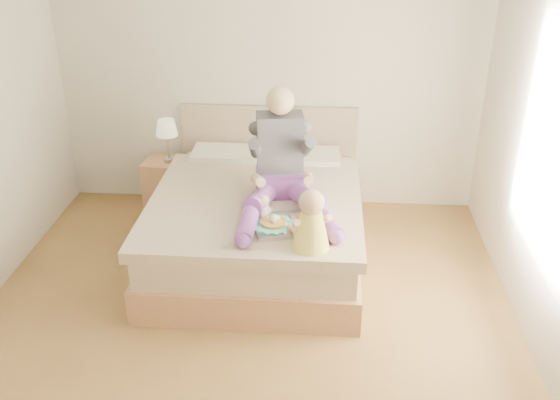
# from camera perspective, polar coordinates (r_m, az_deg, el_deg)

# --- Properties ---
(room) EXTENTS (4.02, 4.22, 2.71)m
(room) POSITION_cam_1_polar(r_m,az_deg,el_deg) (3.87, -2.73, 6.29)
(room) COLOR brown
(room) RESTS_ON ground
(bed) EXTENTS (1.70, 2.18, 1.00)m
(bed) POSITION_cam_1_polar(r_m,az_deg,el_deg) (5.35, -1.96, -1.69)
(bed) COLOR #9D6F49
(bed) RESTS_ON ground
(nightstand) EXTENTS (0.43, 0.39, 0.48)m
(nightstand) POSITION_cam_1_polar(r_m,az_deg,el_deg) (6.25, -10.31, 1.51)
(nightstand) COLOR #9D6F49
(nightstand) RESTS_ON ground
(lamp) EXTENTS (0.21, 0.21, 0.42)m
(lamp) POSITION_cam_1_polar(r_m,az_deg,el_deg) (6.02, -10.31, 6.31)
(lamp) COLOR #B0B2B7
(lamp) RESTS_ON nightstand
(adult) EXTENTS (0.77, 1.15, 0.92)m
(adult) POSITION_cam_1_polar(r_m,az_deg,el_deg) (4.89, 0.16, 2.84)
(adult) COLOR #713B94
(adult) RESTS_ON bed
(tray) EXTENTS (0.58, 0.50, 0.14)m
(tray) POSITION_cam_1_polar(r_m,az_deg,el_deg) (4.61, 0.64, -2.01)
(tray) COLOR #B0B2B7
(tray) RESTS_ON bed
(baby) EXTENTS (0.33, 0.39, 0.44)m
(baby) POSITION_cam_1_polar(r_m,az_deg,el_deg) (4.28, 2.81, -2.21)
(baby) COLOR #FFEF50
(baby) RESTS_ON bed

